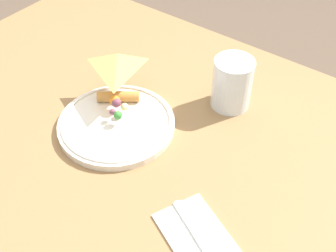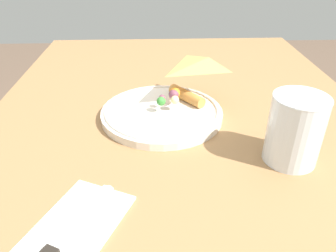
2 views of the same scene
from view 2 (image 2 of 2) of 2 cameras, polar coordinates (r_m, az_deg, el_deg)
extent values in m
cube|color=olive|center=(0.65, 2.78, -2.33)|extent=(1.29, 0.83, 0.03)
cube|color=brown|center=(1.41, 15.48, -0.62)|extent=(0.06, 0.06, 0.68)
cube|color=brown|center=(1.38, -15.19, -1.28)|extent=(0.06, 0.06, 0.68)
cylinder|color=silver|center=(0.69, -1.09, 2.18)|extent=(0.26, 0.26, 0.02)
torus|color=silver|center=(0.69, -1.09, 2.88)|extent=(0.24, 0.24, 0.01)
pyramid|color=#DBA351|center=(0.69, -0.59, 3.70)|extent=(0.16, 0.16, 0.02)
cylinder|color=#C68942|center=(0.73, 3.26, 5.27)|extent=(0.09, 0.08, 0.02)
sphere|color=#EFDB93|center=(0.68, 1.20, 4.57)|extent=(0.02, 0.02, 0.02)
sphere|color=#7A4256|center=(0.70, 0.99, 5.50)|extent=(0.02, 0.02, 0.02)
sphere|color=orange|center=(0.70, 1.18, 5.78)|extent=(0.02, 0.02, 0.02)
sphere|color=#388433|center=(0.67, -1.22, 4.32)|extent=(0.02, 0.02, 0.02)
sphere|color=#EFDB93|center=(0.70, 1.25, 5.65)|extent=(0.02, 0.02, 0.02)
sphere|color=#7A4256|center=(0.69, -1.05, 4.89)|extent=(0.01, 0.01, 0.01)
cylinder|color=white|center=(0.58, 21.23, -0.60)|extent=(0.09, 0.09, 0.12)
cylinder|color=white|center=(0.59, 20.88, -2.17)|extent=(0.08, 0.08, 0.08)
torus|color=white|center=(0.55, 22.35, 4.53)|extent=(0.09, 0.09, 0.00)
cube|color=white|center=(0.46, -17.18, -17.97)|extent=(0.22, 0.17, 0.00)
cube|color=silver|center=(0.48, -14.37, -14.75)|extent=(0.12, 0.07, 0.00)
ellipsoid|color=silver|center=(0.51, -10.63, -10.84)|extent=(0.03, 0.02, 0.00)
camera|label=1|loc=(0.56, -98.58, 34.45)|focal=45.00mm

